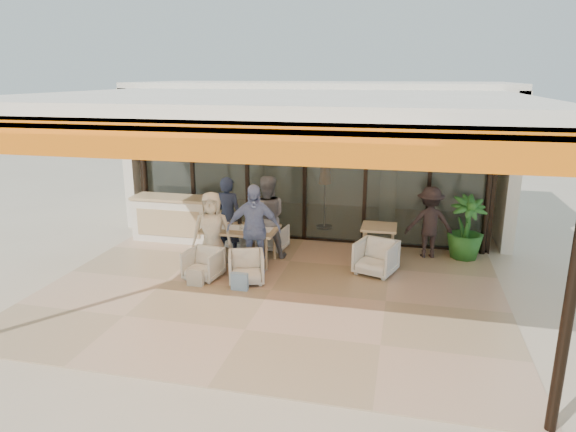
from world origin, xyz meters
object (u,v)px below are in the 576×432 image
Objects in this scene: side_table at (379,231)px; standing_woman at (429,223)px; chair_far_right at (273,236)px; side_chair at (376,256)px; diner_periwinkle at (254,230)px; diner_navy at (228,216)px; potted_palm at (466,228)px; chair_far_left at (236,233)px; chair_near_left at (203,263)px; dining_table at (240,231)px; host_counter at (174,218)px; diner_grey at (266,217)px; chair_near_right at (246,266)px; diner_cream at (212,231)px.

standing_woman reaches higher than side_table.
side_chair reaches higher than chair_far_right.
diner_navy is at bearing 120.41° from diner_periwinkle.
potted_palm is at bearing 10.92° from diner_periwinkle.
chair_far_left is 4.15m from standing_woman.
diner_navy is at bearing 98.15° from chair_near_left.
chair_far_right is (0.43, 0.94, -0.38)m from dining_table.
side_chair is at bearing -12.55° from host_counter.
diner_grey reaches higher than chair_far_left.
diner_navy is 0.96× the size of diner_periwinkle.
diner_cream reaches higher than chair_near_right.
dining_table is at bearing 95.15° from chair_near_right.
host_counter is 4.77m from side_chair.
diner_periwinkle reaches higher than chair_near_left.
chair_near_right is 0.74m from diner_periwinkle.
chair_near_right is at bearing -142.91° from side_table.
chair_far_left is at bearing -175.89° from potted_palm.
standing_woman reaches higher than potted_palm.
side_table is at bearing -163.18° from potted_palm.
side_chair is (3.12, 0.98, 0.05)m from chair_near_left.
diner_navy is 1.12× the size of standing_woman.
diner_cream reaches higher than chair_near_left.
dining_table is 0.99× the size of standing_woman.
diner_navy is 4.93m from potted_palm.
chair_near_right is 1.08m from diner_cream.
chair_near_right is at bearing 25.04° from standing_woman.
diner_navy reaches higher than chair_far_left.
chair_far_left is at bearing -4.70° from standing_woman.
side_table is (2.28, 1.23, -0.24)m from diner_periwinkle.
chair_near_right is 1.71m from diner_navy.
diner_periwinkle reaches higher than chair_near_right.
chair_near_left is (-0.41, -0.96, -0.37)m from dining_table.
chair_near_left is 0.68m from diner_cream.
diner_periwinkle is (0.84, -0.90, 0.03)m from diner_navy.
diner_navy is (-0.41, 0.44, 0.16)m from dining_table.
chair_far_left is at bearing -49.23° from diner_grey.
potted_palm is at bearing 54.81° from side_chair.
chair_far_left is 3.26m from side_chair.
host_counter is 4.66m from side_table.
diner_periwinkle is (0.84, 0.50, 0.56)m from chair_near_left.
dining_table is 0.89× the size of diner_navy.
diner_grey reaches higher than chair_far_right.
chair_far_left is 1.72m from diner_periwinkle.
diner_grey is 2.32m from side_table.
chair_far_right is 2.08m from chair_near_left.
chair_far_left is 0.91× the size of side_chair.
host_counter is 2.83m from diner_periwinkle.
chair_far_left is at bearing 6.73° from chair_far_right.
diner_cream reaches higher than side_chair.
diner_navy reaches higher than chair_far_right.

